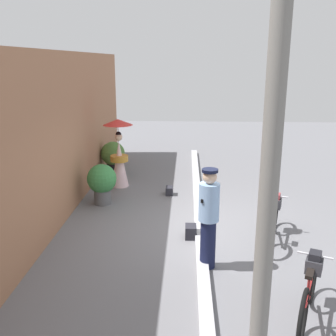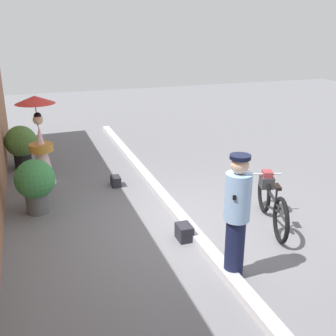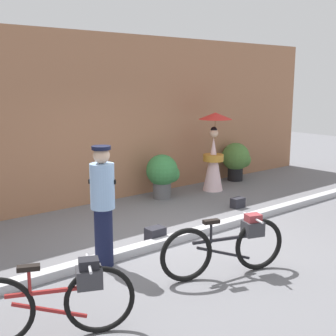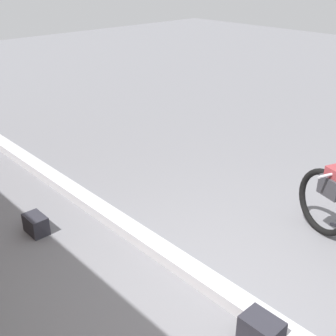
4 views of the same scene
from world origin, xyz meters
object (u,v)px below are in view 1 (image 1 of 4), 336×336
Objects in this scene: person_officer at (209,216)px; backpack_on_pavement at (191,231)px; bicycle_far_side at (310,289)px; potted_plant_small at (103,181)px; bicycle_near_officer at (273,218)px; potted_plant_by_door at (114,155)px; person_with_parasol at (119,153)px; utility_pole at (270,175)px; backpack_spare at (170,191)px.

person_officer is 5.72× the size of backpack_on_pavement.
person_officer is (1.30, 1.30, 0.49)m from bicycle_far_side.
person_officer is 1.74× the size of potted_plant_small.
bicycle_near_officer is 1.76× the size of potted_plant_small.
potted_plant_by_door is at bearing 41.57° from bicycle_near_officer.
person_officer is (-1.16, 1.32, 0.50)m from bicycle_near_officer.
potted_plant_by_door is at bearing 25.05° from person_officer.
bicycle_far_side reaches higher than bicycle_near_officer.
potted_plant_small is at bearing 64.26° from bicycle_near_officer.
bicycle_near_officer is at bearing -138.43° from potted_plant_by_door.
person_with_parasol reaches higher than person_officer.
bicycle_near_officer is 1.74× the size of potted_plant_by_door.
person_with_parasol reaches higher than bicycle_near_officer.
person_officer is 0.92× the size of person_with_parasol.
person_officer is at bearing -154.95° from potted_plant_by_door.
bicycle_far_side is at bearing -150.45° from potted_plant_by_door.
person_with_parasol is (4.35, 2.22, 0.01)m from person_officer.
potted_plant_small is 6.47m from utility_pole.
person_with_parasol reaches higher than potted_plant_by_door.
bicycle_far_side is (-2.47, 0.02, 0.01)m from bicycle_near_officer.
potted_plant_small is at bearing 49.32° from backpack_on_pavement.
bicycle_far_side is 1.61× the size of potted_plant_by_door.
person_officer is 3.82m from potted_plant_small.
bicycle_near_officer is at bearing -132.04° from person_with_parasol.
potted_plant_by_door is 0.21× the size of utility_pole.
backpack_on_pavement reaches higher than backpack_spare.
bicycle_near_officer is 1.01× the size of person_officer.
person_officer reaches higher than backpack_spare.
utility_pole reaches higher than bicycle_far_side.
potted_plant_small is at bearing 40.96° from bicycle_far_side.
bicycle_near_officer is 1.61m from backpack_on_pavement.
utility_pole is (-1.30, 0.92, 1.96)m from bicycle_far_side.
bicycle_near_officer is 4.35m from utility_pole.
person_with_parasol is 1.77m from backpack_spare.
backpack_spare is at bearing 12.35° from person_officer.
utility_pole is at bearing -170.25° from backpack_on_pavement.
utility_pole reaches higher than potted_plant_by_door.
person_officer is 4.89m from person_with_parasol.
potted_plant_by_door reaches higher than bicycle_near_officer.
backpack_on_pavement is at bearing 13.37° from person_officer.
bicycle_far_side is at bearing 179.58° from bicycle_near_officer.
bicycle_near_officer is 4.79m from person_with_parasol.
utility_pole reaches higher than bicycle_near_officer.
person_officer is 3.86m from backpack_spare.
person_officer is 0.36× the size of utility_pole.
potted_plant_small is (-2.64, -0.22, -0.01)m from potted_plant_by_door.
utility_pole is at bearing 144.47° from bicycle_far_side.
backpack_spare is (4.99, 2.10, -0.33)m from bicycle_far_side.
bicycle_near_officer is 0.36× the size of utility_pole.
person_with_parasol is at bearing 20.47° from utility_pole.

